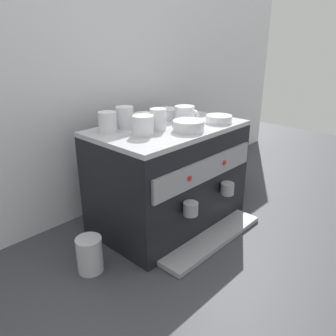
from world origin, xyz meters
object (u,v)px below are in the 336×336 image
object	(u,v)px
ceramic_cup_4	(108,122)
ceramic_bowl_3	(188,126)
ceramic_bowl_2	(145,118)
ceramic_cup_3	(143,125)
ceramic_cup_1	(157,119)
coffee_grinder	(229,154)
espresso_machine	(169,176)
ceramic_cup_2	(185,114)
ceramic_bowl_1	(219,119)
ceramic_cup_0	(125,117)
ceramic_bowl_0	(168,114)
milk_pitcher	(90,255)

from	to	relation	value
ceramic_cup_4	ceramic_bowl_3	size ratio (longest dim) A/B	0.84
ceramic_bowl_2	ceramic_cup_3	bearing A→B (deg)	-135.66
ceramic_cup_1	coffee_grinder	bearing A→B (deg)	1.85
espresso_machine	coffee_grinder	size ratio (longest dim) A/B	1.64
ceramic_cup_2	ceramic_bowl_1	xyz separation A→B (m)	(0.10, -0.10, -0.02)
ceramic_bowl_1	ceramic_cup_2	bearing A→B (deg)	133.30
espresso_machine	ceramic_cup_4	xyz separation A→B (m)	(-0.22, 0.11, 0.26)
ceramic_cup_3	coffee_grinder	size ratio (longest dim) A/B	0.28
ceramic_cup_0	ceramic_cup_4	bearing A→B (deg)	-176.47
espresso_machine	ceramic_cup_1	size ratio (longest dim) A/B	6.80
ceramic_cup_3	ceramic_bowl_2	bearing A→B (deg)	44.34
ceramic_cup_4	coffee_grinder	xyz separation A→B (m)	(0.71, -0.10, -0.29)
ceramic_cup_1	ceramic_bowl_0	world-z (taller)	ceramic_cup_1
ceramic_cup_2	espresso_machine	bearing A→B (deg)	175.08
espresso_machine	ceramic_cup_1	distance (m)	0.27
espresso_machine	ceramic_cup_0	xyz separation A→B (m)	(-0.13, 0.12, 0.26)
ceramic_cup_1	ceramic_bowl_1	xyz separation A→B (m)	(0.26, -0.11, -0.03)
ceramic_cup_3	milk_pitcher	world-z (taller)	ceramic_cup_3
milk_pitcher	ceramic_cup_1	bearing A→B (deg)	4.72
ceramic_cup_2	ceramic_cup_3	distance (m)	0.25
ceramic_cup_1	ceramic_cup_2	xyz separation A→B (m)	(0.16, -0.01, -0.01)
ceramic_bowl_0	ceramic_bowl_2	xyz separation A→B (m)	(-0.13, 0.01, -0.00)
espresso_machine	ceramic_cup_0	size ratio (longest dim) A/B	5.76
ceramic_cup_0	coffee_grinder	xyz separation A→B (m)	(0.62, -0.10, -0.29)
ceramic_cup_0	ceramic_cup_3	distance (m)	0.14
ceramic_bowl_0	ceramic_bowl_2	size ratio (longest dim) A/B	0.92
ceramic_cup_0	milk_pitcher	bearing A→B (deg)	-154.33
ceramic_cup_0	ceramic_bowl_1	bearing A→B (deg)	-35.88
espresso_machine	ceramic_bowl_1	distance (m)	0.33
ceramic_cup_3	ceramic_bowl_2	xyz separation A→B (m)	(0.13, 0.13, -0.02)
ceramic_bowl_3	ceramic_cup_0	bearing A→B (deg)	119.46
ceramic_cup_0	ceramic_bowl_3	bearing A→B (deg)	-60.54
espresso_machine	ceramic_cup_1	world-z (taller)	ceramic_cup_1
ceramic_cup_0	milk_pitcher	world-z (taller)	ceramic_cup_0
coffee_grinder	ceramic_cup_4	bearing A→B (deg)	172.21
ceramic_cup_0	espresso_machine	bearing A→B (deg)	-42.99
ceramic_bowl_0	ceramic_bowl_3	world-z (taller)	ceramic_bowl_0
ceramic_cup_4	ceramic_bowl_0	bearing A→B (deg)	-2.26
ceramic_cup_1	ceramic_cup_2	size ratio (longest dim) A/B	0.77
ceramic_cup_1	ceramic_cup_2	bearing A→B (deg)	-2.06
ceramic_bowl_2	coffee_grinder	size ratio (longest dim) A/B	0.28
ceramic_cup_3	coffee_grinder	bearing A→B (deg)	2.62
ceramic_bowl_0	milk_pitcher	distance (m)	0.69
ceramic_cup_1	ceramic_cup_3	distance (m)	0.09
ceramic_bowl_1	ceramic_cup_1	bearing A→B (deg)	157.30
ceramic_cup_2	ceramic_bowl_3	size ratio (longest dim) A/B	0.99
espresso_machine	milk_pitcher	world-z (taller)	espresso_machine
ceramic_bowl_1	espresso_machine	bearing A→B (deg)	149.73
ceramic_cup_3	ceramic_bowl_0	distance (m)	0.28
espresso_machine	ceramic_bowl_0	size ratio (longest dim) A/B	6.28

